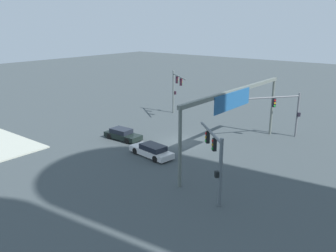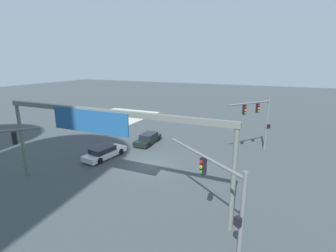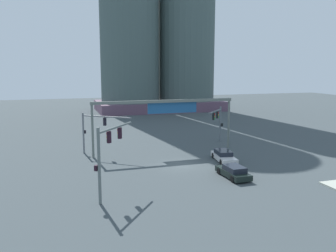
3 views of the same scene
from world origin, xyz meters
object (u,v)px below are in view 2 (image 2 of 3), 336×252
at_px(sedan_car_waiting_far, 104,152).
at_px(traffic_signal_cross_street, 220,188).
at_px(traffic_signal_opposite_side, 259,116).
at_px(sedan_car_approaching, 148,139).

bearing_deg(sedan_car_waiting_far, traffic_signal_cross_street, -112.07).
relative_size(traffic_signal_opposite_side, sedan_car_waiting_far, 1.22).
distance_m(traffic_signal_opposite_side, traffic_signal_cross_street, 15.80).
bearing_deg(traffic_signal_opposite_side, sedan_car_approaching, -44.33).
bearing_deg(traffic_signal_cross_street, sedan_car_waiting_far, 7.54).
bearing_deg(sedan_car_waiting_far, sedan_car_approaching, -9.90).
xyz_separation_m(traffic_signal_cross_street, sedan_car_approaching, (11.77, -13.80, -2.95)).
xyz_separation_m(sedan_car_approaching, sedan_car_waiting_far, (1.90, 5.97, 0.00)).
height_order(traffic_signal_opposite_side, traffic_signal_cross_street, traffic_signal_opposite_side).
relative_size(traffic_signal_cross_street, sedan_car_approaching, 1.23).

